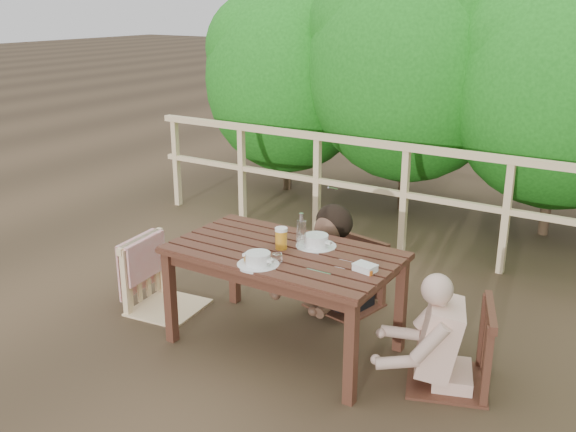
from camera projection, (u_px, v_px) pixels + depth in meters
The scene contains 16 objects.
ground at pixel (284, 345), 4.34m from camera, with size 60.00×60.00×0.00m, color #4E3B27.
table at pixel (284, 299), 4.23m from camera, with size 1.46×0.82×0.67m, color #412218.
chair_left at pixel (165, 246), 4.68m from camera, with size 0.50×0.50×1.00m, color beige.
chair_far at pixel (346, 248), 4.74m from camera, with size 0.47×0.47×0.95m, color #412218.
chair_right at pixel (453, 309), 3.76m from camera, with size 0.49×0.49×0.98m, color #412218.
woman at pixel (348, 226), 4.70m from camera, with size 0.51×0.63×1.27m, color black, non-canonical shape.
diner_right at pixel (459, 296), 3.72m from camera, with size 0.47×0.57×1.16m, color beige, non-canonical shape.
railing at pixel (404, 199), 5.78m from camera, with size 5.60×0.10×1.01m, color beige.
hedge_row at pixel (501, 34), 6.09m from camera, with size 6.60×1.60×3.80m, color #1B6817, non-canonical shape.
soup_near at pixel (258, 259), 3.89m from camera, with size 0.26×0.26×0.09m, color white.
soup_far at pixel (316, 241), 4.18m from camera, with size 0.26×0.26×0.09m, color silver.
bread_roll at pixel (253, 260), 3.90m from camera, with size 0.12×0.09×0.07m, color #996537.
beer_glass at pixel (281, 239), 4.11m from camera, with size 0.08×0.08×0.16m, color gold.
bottle at pixel (301, 232), 4.10m from camera, with size 0.06×0.06×0.25m, color silver.
tumbler at pixel (277, 259), 3.90m from camera, with size 0.06×0.06×0.07m, color silver.
butter_tub at pixel (365, 269), 3.79m from camera, with size 0.13×0.09×0.06m, color white.
Camera 1 is at (2.07, -3.23, 2.20)m, focal length 40.21 mm.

